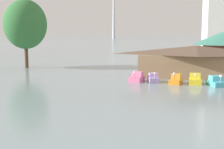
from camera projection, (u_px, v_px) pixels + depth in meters
pedal_boat_pink at (137, 78)px, 43.41m from camera, size 2.13×2.68×1.60m
pedal_boat_lavender at (153, 79)px, 42.90m from camera, size 1.91×2.61×1.55m
pedal_boat_orange at (176, 80)px, 41.56m from camera, size 1.93×2.68×1.67m
pedal_boat_yellow at (195, 80)px, 41.27m from camera, size 1.62×2.22×1.54m
pedal_boat_cyan at (216, 82)px, 40.06m from camera, size 2.46×3.19×1.62m
boathouse at (196, 61)px, 47.12m from camera, size 18.74×6.46×4.96m
shoreline_tree_tall_left at (25, 24)px, 59.53m from camera, size 8.39×8.39×13.36m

